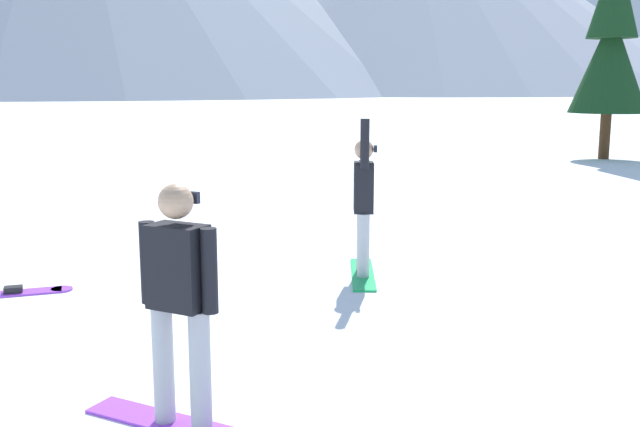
% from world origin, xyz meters
% --- Properties ---
extents(snowboarder_foreground, '(1.62, 0.68, 1.75)m').
position_xyz_m(snowboarder_foreground, '(2.43, -0.63, 0.92)').
color(snowboarder_foreground, '#993FD8').
rests_on(snowboarder_foreground, ground_plane).
extents(snowboarder_midground, '(0.57, 1.60, 2.00)m').
position_xyz_m(snowboarder_midground, '(3.02, 3.80, 0.94)').
color(snowboarder_midground, '#19B259').
rests_on(snowboarder_midground, ground_plane).
extents(pine_tree_broad, '(2.44, 2.44, 6.74)m').
position_xyz_m(pine_tree_broad, '(8.42, 20.00, 3.67)').
color(pine_tree_broad, '#472D19').
rests_on(pine_tree_broad, ground_plane).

